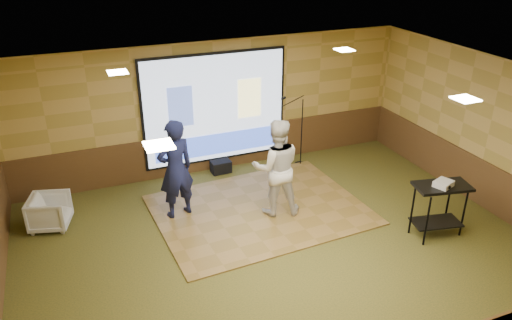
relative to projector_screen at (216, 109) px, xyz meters
name	(u,v)px	position (x,y,z in m)	size (l,w,h in m)	color
ground	(278,248)	(0.00, -3.44, -1.47)	(9.00, 9.00, 0.00)	#333A1A
room_shell	(280,140)	(0.00, -3.44, 0.62)	(9.04, 7.04, 3.02)	tan
wainscot_back	(217,150)	(0.00, 0.04, -1.00)	(9.00, 0.04, 0.95)	#52351B
wainscot_right	(478,181)	(4.48, -3.44, -1.00)	(0.04, 7.00, 0.95)	#52351B
projector_screen	(216,109)	(0.00, 0.00, 0.00)	(3.32, 0.06, 2.52)	black
downlight_nw	(118,72)	(-2.20, -1.64, 1.50)	(0.32, 0.32, 0.02)	#FFECBF
downlight_ne	(344,50)	(2.20, -1.64, 1.50)	(0.32, 0.32, 0.02)	#FFECBF
downlight_sw	(159,145)	(-2.20, -4.94, 1.50)	(0.32, 0.32, 0.02)	#FFECBF
downlight_se	(465,99)	(2.20, -4.94, 1.50)	(0.32, 0.32, 0.02)	#FFECBF
dance_floor	(260,210)	(0.20, -2.12, -1.46)	(4.05, 3.09, 0.03)	olive
player_left	(176,169)	(-1.36, -1.69, -0.46)	(0.72, 0.47, 1.98)	#141940
player_right	(276,168)	(0.46, -2.32, -0.47)	(0.95, 0.74, 1.95)	silver
av_table	(440,200)	(2.89, -4.12, -0.74)	(0.98, 0.52, 1.03)	black
projector	(443,184)	(2.86, -4.16, -0.39)	(0.32, 0.26, 0.11)	silver
mic_stand	(299,146)	(1.85, -0.53, -0.98)	(0.69, 0.28, 1.76)	black
banquet_chair	(50,212)	(-3.70, -1.19, -1.15)	(0.69, 0.71, 0.65)	gray
duffel_bag	(221,167)	(0.01, -0.20, -1.34)	(0.45, 0.30, 0.28)	black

